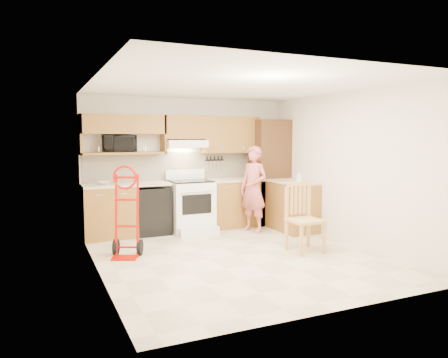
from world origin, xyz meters
TOP-DOWN VIEW (x-y plane):
  - floor at (0.00, 0.00)m, footprint 4.00×4.50m
  - ceiling at (0.00, 0.00)m, footprint 4.00×4.50m
  - wall_back at (0.00, 2.26)m, footprint 4.00×0.02m
  - wall_front at (0.00, -2.26)m, footprint 4.00×0.02m
  - wall_left at (-2.01, 0.00)m, footprint 0.02×4.50m
  - wall_right at (2.01, 0.00)m, footprint 0.02×4.50m
  - backsplash at (0.00, 2.23)m, footprint 3.92×0.03m
  - lower_cab_left at (-1.55, 1.95)m, footprint 0.90×0.60m
  - dishwasher at (-0.80, 1.95)m, footprint 0.60×0.60m
  - lower_cab_right at (0.83, 1.95)m, footprint 1.14×0.60m
  - countertop_left at (-1.25, 1.95)m, footprint 1.50×0.63m
  - countertop_right at (0.83, 1.95)m, footprint 1.14×0.63m
  - cab_return_right at (1.70, 1.15)m, footprint 0.60×1.00m
  - countertop_return at (1.70, 1.15)m, footprint 0.63×1.00m
  - pantry_tall at (1.65, 1.95)m, footprint 0.70×0.60m
  - upper_cab_left at (-1.25, 2.08)m, footprint 1.50×0.33m
  - upper_shelf_mw at (-1.25, 2.08)m, footprint 1.50×0.33m
  - upper_cab_center at (-0.12, 2.08)m, footprint 0.76×0.33m
  - upper_cab_right at (0.83, 2.08)m, footprint 1.14×0.33m
  - range_hood at (-0.12, 2.02)m, footprint 0.76×0.46m
  - knife_strip at (0.55, 2.21)m, footprint 0.40×0.05m
  - microwave at (-1.33, 2.08)m, footprint 0.56×0.38m
  - range at (-0.08, 1.79)m, footprint 0.77×1.01m
  - person at (0.97, 1.35)m, footprint 0.57×0.68m
  - hand_truck at (-1.53, 0.59)m, footprint 0.62×0.60m
  - dining_chair at (1.04, -0.23)m, footprint 0.48×0.52m
  - soap_bottle at (1.70, 0.95)m, footprint 0.12×0.12m
  - bowl at (-1.62, 1.95)m, footprint 0.27×0.27m

SIDE VIEW (x-z plane):
  - floor at x=0.00m, z-range -0.02..0.00m
  - dishwasher at x=-0.80m, z-range 0.00..0.85m
  - lower_cab_left at x=-1.55m, z-range 0.00..0.90m
  - lower_cab_right at x=0.83m, z-range 0.00..0.90m
  - cab_return_right at x=1.70m, z-range 0.00..0.90m
  - dining_chair at x=1.04m, z-range 0.00..1.06m
  - range at x=-0.08m, z-range 0.00..1.13m
  - hand_truck at x=-1.53m, z-range 0.00..1.21m
  - person at x=0.97m, z-range 0.00..1.59m
  - countertop_left at x=-1.25m, z-range 0.90..0.94m
  - countertop_right at x=0.83m, z-range 0.90..0.94m
  - countertop_return at x=1.70m, z-range 0.90..0.94m
  - bowl at x=-1.62m, z-range 0.94..0.99m
  - soap_bottle at x=1.70m, z-range 0.94..1.13m
  - pantry_tall at x=1.65m, z-range 0.00..2.10m
  - backsplash at x=0.00m, z-range 0.92..1.48m
  - knife_strip at x=0.55m, z-range 1.09..1.39m
  - wall_back at x=0.00m, z-range 0.00..2.50m
  - wall_front at x=0.00m, z-range 0.00..2.50m
  - wall_left at x=-2.01m, z-range 0.00..2.50m
  - wall_right at x=2.01m, z-range 0.00..2.50m
  - upper_shelf_mw at x=-1.25m, z-range 1.45..1.49m
  - range_hood at x=-0.12m, z-range 1.56..1.70m
  - microwave at x=-1.33m, z-range 1.49..1.80m
  - upper_cab_right at x=0.83m, z-range 1.45..2.15m
  - upper_cab_center at x=-0.12m, z-range 1.72..2.16m
  - upper_cab_left at x=-1.25m, z-range 1.81..2.15m
  - ceiling at x=0.00m, z-range 2.50..2.52m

